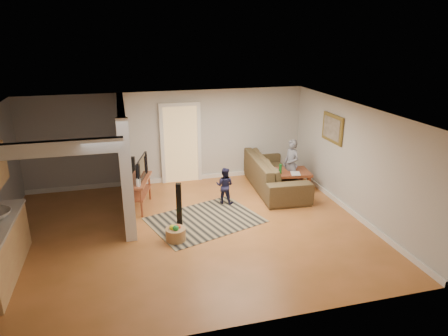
{
  "coord_description": "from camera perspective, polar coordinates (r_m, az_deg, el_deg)",
  "views": [
    {
      "loc": [
        -1.2,
        -7.43,
        4.01
      ],
      "look_at": [
        0.91,
        0.65,
        1.1
      ],
      "focal_mm": 32.0,
      "sensor_mm": 36.0,
      "label": 1
    }
  ],
  "objects": [
    {
      "name": "area_rug",
      "position": [
        8.94,
        -2.73,
        -7.41
      ],
      "size": [
        2.73,
        2.34,
        0.01
      ],
      "primitive_type": "cube",
      "rotation": [
        0.0,
        0.0,
        0.33
      ],
      "color": "black",
      "rests_on": "ground"
    },
    {
      "name": "room_shell",
      "position": [
        8.26,
        -12.98,
        0.72
      ],
      "size": [
        7.54,
        6.02,
        2.52
      ],
      "color": "#B3B0AB",
      "rests_on": "ground"
    },
    {
      "name": "toddler",
      "position": [
        9.79,
        0.09,
        -4.97
      ],
      "size": [
        0.55,
        0.52,
        0.9
      ],
      "primitive_type": "imported",
      "rotation": [
        0.0,
        0.0,
        2.6
      ],
      "color": "#1C1B39",
      "rests_on": "ground"
    },
    {
      "name": "child",
      "position": [
        10.81,
        9.38,
        -2.84
      ],
      "size": [
        0.46,
        0.56,
        1.33
      ],
      "primitive_type": "imported",
      "rotation": [
        0.0,
        0.0,
        -1.23
      ],
      "color": "slate",
      "rests_on": "ground"
    },
    {
      "name": "toy_basket",
      "position": [
        8.13,
        -6.92,
        -9.3
      ],
      "size": [
        0.4,
        0.4,
        0.36
      ],
      "color": "olive",
      "rests_on": "ground"
    },
    {
      "name": "ground",
      "position": [
        8.53,
        -4.88,
        -8.9
      ],
      "size": [
        7.5,
        7.5,
        0.0
      ],
      "primitive_type": "plane",
      "color": "#925825",
      "rests_on": "ground"
    },
    {
      "name": "tv_console",
      "position": [
        9.47,
        -12.04,
        -1.94
      ],
      "size": [
        0.72,
        1.23,
        0.99
      ],
      "rotation": [
        0.0,
        0.0,
        -0.26
      ],
      "color": "maroon",
      "rests_on": "ground"
    },
    {
      "name": "sofa",
      "position": [
        10.82,
        7.04,
        -2.69
      ],
      "size": [
        1.29,
        2.9,
        0.83
      ],
      "primitive_type": "imported",
      "rotation": [
        0.0,
        0.0,
        1.51
      ],
      "color": "#483A24",
      "rests_on": "ground"
    },
    {
      "name": "coffee_table",
      "position": [
        10.56,
        8.69,
        -1.03
      ],
      "size": [
        1.37,
        0.9,
        0.77
      ],
      "rotation": [
        0.0,
        0.0,
        -0.12
      ],
      "color": "maroon",
      "rests_on": "ground"
    },
    {
      "name": "speaker_right",
      "position": [
        10.74,
        -12.73,
        -0.68
      ],
      "size": [
        0.11,
        0.11,
        0.88
      ],
      "primitive_type": "cube",
      "rotation": [
        0.0,
        0.0,
        -0.29
      ],
      "color": "black",
      "rests_on": "ground"
    },
    {
      "name": "speaker_left",
      "position": [
        8.29,
        -6.41,
        -5.68
      ],
      "size": [
        0.13,
        0.13,
        1.07
      ],
      "primitive_type": "cube",
      "rotation": [
        0.0,
        0.0,
        -0.22
      ],
      "color": "black",
      "rests_on": "ground"
    }
  ]
}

